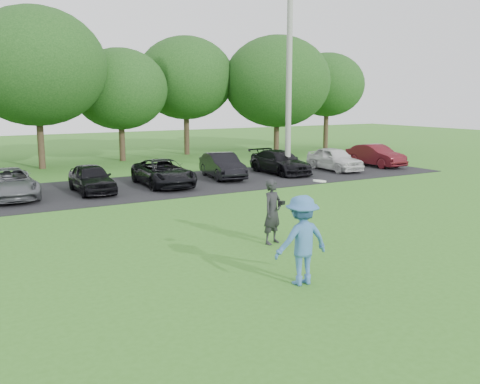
{
  "coord_description": "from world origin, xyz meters",
  "views": [
    {
      "loc": [
        -7.33,
        -9.02,
        3.89
      ],
      "look_at": [
        0.0,
        3.5,
        1.3
      ],
      "focal_mm": 40.0,
      "sensor_mm": 36.0,
      "label": 1
    }
  ],
  "objects": [
    {
      "name": "tree_row",
      "position": [
        1.51,
        22.76,
        4.91
      ],
      "size": [
        42.39,
        9.85,
        8.64
      ],
      "color": "#38281C",
      "rests_on": "ground"
    },
    {
      "name": "parking_lot",
      "position": [
        0.0,
        13.0,
        0.01
      ],
      "size": [
        32.0,
        6.5,
        0.03
      ],
      "primitive_type": "cube",
      "color": "black",
      "rests_on": "ground"
    },
    {
      "name": "camera_bystander",
      "position": [
        0.45,
        2.55,
        0.87
      ],
      "size": [
        0.74,
        0.6,
        1.74
      ],
      "color": "black",
      "rests_on": "ground"
    },
    {
      "name": "utility_pole",
      "position": [
        8.21,
        12.79,
        5.43
      ],
      "size": [
        0.28,
        0.28,
        10.86
      ],
      "primitive_type": "cylinder",
      "color": "gray",
      "rests_on": "ground"
    },
    {
      "name": "parked_cars",
      "position": [
        -0.01,
        12.99,
        0.61
      ],
      "size": [
        30.31,
        4.77,
        1.23
      ],
      "color": "#53121B",
      "rests_on": "parking_lot"
    },
    {
      "name": "frisbee_player",
      "position": [
        -0.77,
        -0.37,
        0.95
      ],
      "size": [
        1.26,
        0.77,
        2.22
      ],
      "color": "#3968A2",
      "rests_on": "ground"
    },
    {
      "name": "ground",
      "position": [
        0.0,
        0.0,
        0.0
      ],
      "size": [
        100.0,
        100.0,
        0.0
      ],
      "primitive_type": "plane",
      "color": "#367020",
      "rests_on": "ground"
    }
  ]
}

